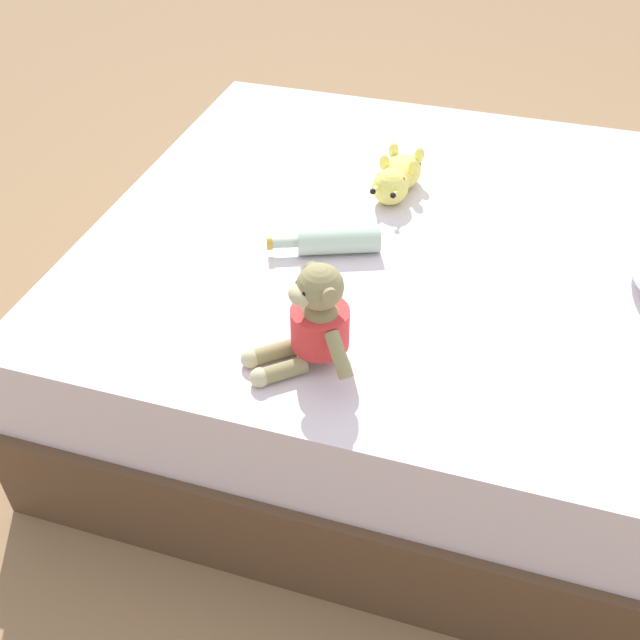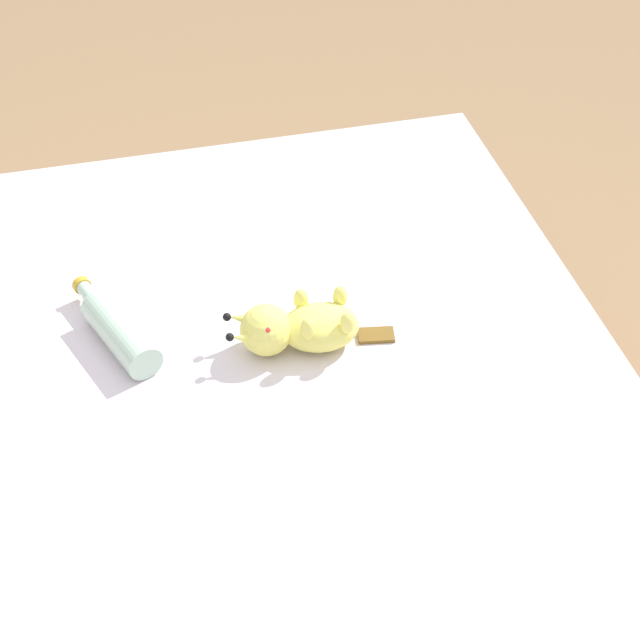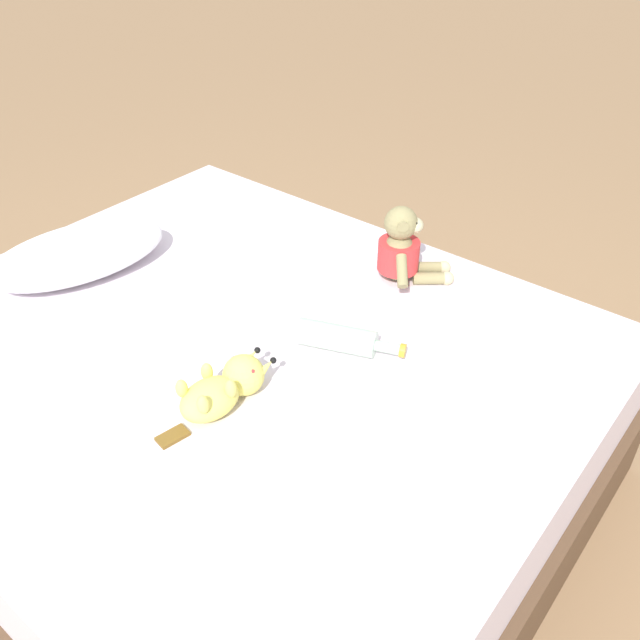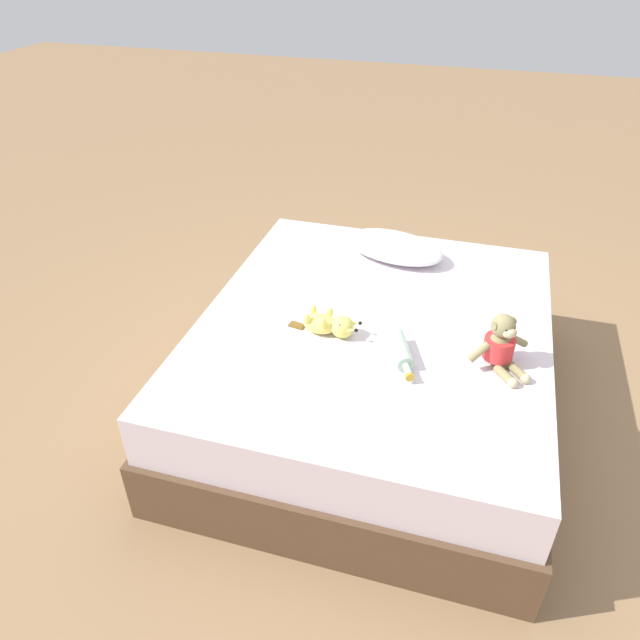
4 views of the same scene
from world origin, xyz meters
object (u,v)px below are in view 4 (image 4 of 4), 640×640
object	(u,v)px
plush_monkey	(501,346)
glass_bottle	(401,351)
plush_yellow_creature	(329,324)
pillow	(394,247)
bed	(372,366)

from	to	relation	value
plush_monkey	glass_bottle	xyz separation A→B (m)	(-0.38, -0.07, -0.06)
plush_yellow_creature	glass_bottle	size ratio (longest dim) A/B	1.17
pillow	plush_monkey	xyz separation A→B (m)	(0.57, -0.78, 0.04)
bed	pillow	bearing A→B (deg)	92.63
bed	plush_monkey	size ratio (longest dim) A/B	7.15
plush_yellow_creature	plush_monkey	bearing A→B (deg)	-1.39
plush_monkey	plush_yellow_creature	size ratio (longest dim) A/B	0.78
plush_monkey	glass_bottle	world-z (taller)	plush_monkey
glass_bottle	bed	bearing A→B (deg)	123.68
bed	plush_yellow_creature	world-z (taller)	plush_yellow_creature
plush_monkey	plush_yellow_creature	distance (m)	0.71
bed	plush_monkey	bearing A→B (deg)	-17.69
pillow	plush_yellow_creature	size ratio (longest dim) A/B	1.79
plush_monkey	glass_bottle	bearing A→B (deg)	-170.10
plush_yellow_creature	glass_bottle	bearing A→B (deg)	-14.36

